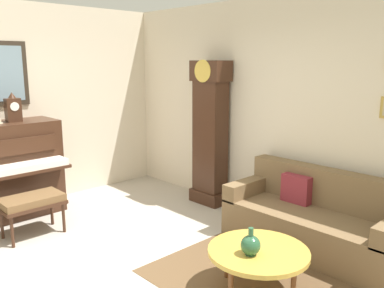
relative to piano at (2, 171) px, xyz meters
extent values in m
cube|color=#B2A899|center=(2.23, 0.21, -0.68)|extent=(6.40, 6.00, 0.10)
cube|color=beige|center=(-0.37, 0.21, 0.77)|extent=(0.10, 4.90, 2.80)
cube|color=beige|center=(2.23, 2.61, 0.77)|extent=(5.30, 0.10, 2.80)
cube|color=brown|center=(3.32, 1.14, -0.63)|extent=(2.10, 1.50, 0.01)
cube|color=#3D2316|center=(-0.02, 0.00, -0.01)|extent=(0.60, 1.44, 1.25)
cube|color=#3D2316|center=(0.41, 0.00, 0.05)|extent=(0.28, 1.38, 0.04)
cube|color=white|center=(0.41, 0.00, 0.11)|extent=(0.26, 1.32, 0.08)
cube|color=#3D2316|center=(0.30, 0.00, 0.35)|extent=(0.03, 1.20, 0.20)
cube|color=#3D2316|center=(0.79, 0.04, -0.25)|extent=(0.42, 0.70, 0.04)
cube|color=brown|center=(0.79, 0.04, -0.19)|extent=(0.40, 0.68, 0.08)
cylinder|color=#3D2316|center=(0.95, -0.26, -0.45)|extent=(0.04, 0.04, 0.36)
cylinder|color=#3D2316|center=(0.95, 0.34, -0.45)|extent=(0.04, 0.04, 0.36)
cylinder|color=#3D2316|center=(0.63, -0.26, -0.45)|extent=(0.04, 0.04, 0.36)
cylinder|color=#3D2316|center=(0.63, 0.34, -0.45)|extent=(0.04, 0.04, 0.36)
cube|color=#3D2316|center=(1.42, 2.37, -0.54)|extent=(0.52, 0.34, 0.18)
cube|color=#3D2316|center=(1.42, 2.37, 0.26)|extent=(0.44, 0.28, 1.78)
cube|color=#3D2316|center=(1.42, 2.37, 1.25)|extent=(0.52, 0.32, 0.28)
cylinder|color=gold|center=(1.42, 2.22, 1.25)|extent=(0.30, 0.02, 0.30)
cylinder|color=gold|center=(1.42, 2.32, 0.32)|extent=(0.03, 0.03, 0.70)
cube|color=brown|center=(3.22, 2.09, -0.42)|extent=(1.90, 0.80, 0.42)
cube|color=brown|center=(3.22, 2.39, -0.01)|extent=(1.90, 0.20, 0.44)
cube|color=brown|center=(2.36, 2.09, -0.13)|extent=(0.18, 0.80, 0.20)
cube|color=maroon|center=(2.92, 2.23, -0.05)|extent=(0.34, 0.12, 0.32)
cylinder|color=gold|center=(3.35, 0.97, -0.24)|extent=(0.88, 0.88, 0.04)
torus|color=brown|center=(3.35, 0.97, -0.24)|extent=(0.88, 0.88, 0.04)
cylinder|color=brown|center=(3.35, 1.33, -0.44)|extent=(0.04, 0.04, 0.37)
cylinder|color=brown|center=(2.99, 0.97, -0.44)|extent=(0.04, 0.04, 0.37)
cube|color=#3D2316|center=(0.00, 0.21, 0.77)|extent=(0.12, 0.18, 0.30)
cylinder|color=white|center=(0.06, 0.21, 0.82)|extent=(0.01, 0.11, 0.11)
cone|color=#3D2316|center=(0.00, 0.21, 0.96)|extent=(0.10, 0.10, 0.08)
cylinder|color=#234C33|center=(3.36, 0.85, -0.21)|extent=(0.09, 0.09, 0.01)
sphere|color=#285638|center=(3.36, 0.85, -0.13)|extent=(0.17, 0.17, 0.17)
cylinder|color=#285638|center=(3.36, 0.85, -0.02)|extent=(0.04, 0.04, 0.08)
camera|label=1|loc=(5.31, -1.69, 1.38)|focal=37.95mm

